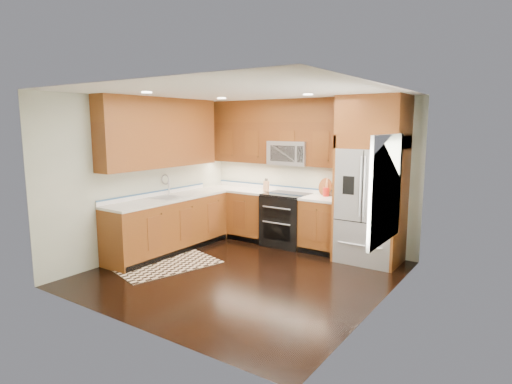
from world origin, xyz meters
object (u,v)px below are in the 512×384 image
Objects in this scene: range at (286,220)px; rug at (167,265)px; utensil_crock at (326,190)px; knife_block at (266,186)px; refrigerator at (371,180)px.

range is 0.62× the size of rug.
rug is 2.92m from utensil_crock.
knife_block reaches higher than range.
range is 1.76m from refrigerator.
rug is 2.34m from knife_block.
refrigerator is 3.44m from rug.
refrigerator is (1.55, -0.04, 0.83)m from range.
knife_block is at bearing -172.69° from utensil_crock.
utensil_crock is (1.13, 0.15, 0.01)m from knife_block.
refrigerator is 10.64× the size of knife_block.
range reaches higher than rug.
range is at bearing -2.46° from knife_block.
knife_block is at bearing 177.54° from range.
range is 0.72m from knife_block.
knife_block is at bearing 178.36° from refrigerator.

